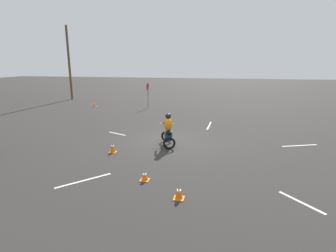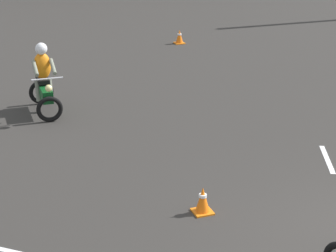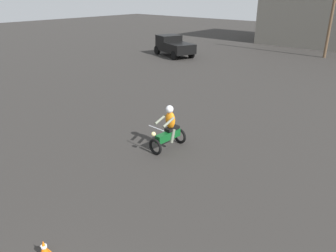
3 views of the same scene
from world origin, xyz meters
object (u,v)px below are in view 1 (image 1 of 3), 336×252
motorcycle_rider_foreground (168,132)px  utility_pole_near (69,63)px  traffic_cone_near_left (179,193)px  traffic_cone_far_right (145,176)px  stop_sign (148,90)px  traffic_cone_near_right (113,148)px  traffic_cone_mid_center (95,105)px

motorcycle_rider_foreground → utility_pole_near: 20.71m
traffic_cone_near_left → traffic_cone_far_right: size_ratio=1.20×
motorcycle_rider_foreground → traffic_cone_near_left: 5.38m
utility_pole_near → stop_sign: bearing=-110.0°
traffic_cone_far_right → utility_pole_near: bearing=37.7°
traffic_cone_near_right → utility_pole_near: size_ratio=0.06×
traffic_cone_near_left → utility_pole_near: size_ratio=0.05×
motorcycle_rider_foreground → utility_pole_near: bearing=117.0°
traffic_cone_mid_center → utility_pole_near: 7.68m
stop_sign → traffic_cone_near_right: (-12.44, -1.97, -1.41)m
traffic_cone_near_left → utility_pole_near: utility_pole_near is taller
traffic_cone_near_left → traffic_cone_mid_center: size_ratio=1.02×
motorcycle_rider_foreground → traffic_cone_near_right: (-1.58, 2.28, -0.50)m
traffic_cone_near_right → traffic_cone_far_right: (-2.56, -2.33, -0.06)m
traffic_cone_mid_center → traffic_cone_far_right: traffic_cone_mid_center is taller
traffic_cone_mid_center → traffic_cone_far_right: (-14.34, -9.37, -0.03)m
traffic_cone_near_left → traffic_cone_near_right: 5.17m
motorcycle_rider_foreground → stop_sign: (10.86, 4.25, 0.91)m
traffic_cone_near_right → traffic_cone_far_right: traffic_cone_near_right is taller
motorcycle_rider_foreground → stop_sign: 11.70m
traffic_cone_near_right → traffic_cone_near_left: bearing=-133.8°
stop_sign → traffic_cone_far_right: 15.67m
stop_sign → traffic_cone_near_left: (-16.01, -5.70, -1.44)m
traffic_cone_near_left → traffic_cone_mid_center: bearing=35.0°
stop_sign → traffic_cone_mid_center: 5.31m
traffic_cone_near_left → traffic_cone_far_right: traffic_cone_near_left is taller
stop_sign → traffic_cone_near_right: 12.67m
stop_sign → traffic_cone_near_left: bearing=-160.4°
traffic_cone_near_right → utility_pole_near: (16.12, 12.09, 3.79)m
traffic_cone_mid_center → motorcycle_rider_foreground: bearing=-137.6°
traffic_cone_near_left → traffic_cone_mid_center: 18.76m
traffic_cone_far_right → traffic_cone_mid_center: bearing=33.1°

